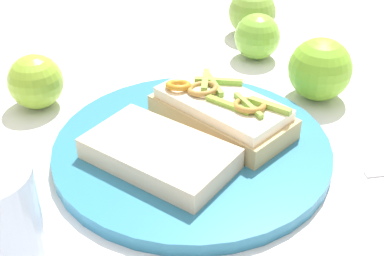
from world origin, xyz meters
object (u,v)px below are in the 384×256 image
at_px(apple_0, 36,82).
at_px(apple_2, 257,37).
at_px(apple_5, 252,12).
at_px(plate, 192,149).
at_px(apple_4, 320,69).
at_px(bread_slice_side, 159,153).
at_px(sandwich, 221,111).

xyz_separation_m(apple_0, apple_2, (0.13, -0.30, -0.00)).
bearing_deg(apple_5, plate, 160.79).
height_order(apple_0, apple_2, apple_0).
xyz_separation_m(apple_4, apple_5, (0.21, 0.06, -0.00)).
relative_size(apple_2, apple_4, 0.83).
height_order(plate, apple_2, apple_2).
bearing_deg(apple_5, apple_0, 124.53).
distance_m(bread_slice_side, apple_5, 0.39).
distance_m(sandwich, apple_5, 0.30).
height_order(apple_0, apple_5, apple_5).
relative_size(sandwich, apple_4, 2.13).
relative_size(plate, apple_2, 4.52).
bearing_deg(apple_2, apple_0, 112.53).
bearing_deg(bread_slice_side, plate, 81.74).
relative_size(apple_0, apple_2, 1.02).
relative_size(sandwich, apple_2, 2.56).
height_order(apple_0, apple_4, apple_4).
xyz_separation_m(sandwich, apple_2, (0.21, -0.07, -0.00)).
relative_size(sandwich, bread_slice_side, 1.14).
xyz_separation_m(plate, apple_2, (0.24, -0.11, 0.03)).
bearing_deg(apple_5, apple_4, -164.35).
bearing_deg(plate, apple_4, -55.01).
bearing_deg(sandwich, bread_slice_side, -89.68).
xyz_separation_m(apple_0, apple_5, (0.21, -0.31, 0.00)).
relative_size(sandwich, apple_5, 2.29).
bearing_deg(bread_slice_side, apple_4, 75.08).
xyz_separation_m(sandwich, apple_4, (0.09, -0.14, 0.01)).
relative_size(sandwich, apple_0, 2.50).
distance_m(plate, apple_2, 0.27).
height_order(plate, apple_0, apple_0).
distance_m(bread_slice_side, apple_0, 0.22).
relative_size(plate, apple_5, 4.05).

